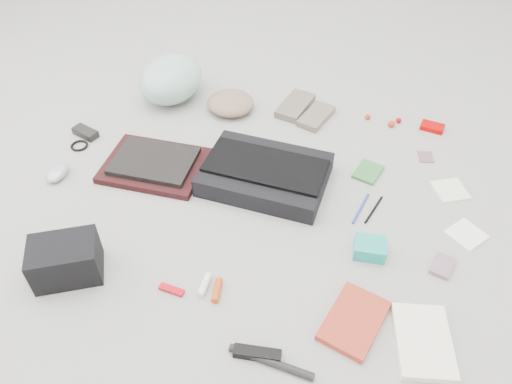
% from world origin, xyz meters
% --- Properties ---
extents(ground_plane, '(4.00, 4.00, 0.00)m').
position_xyz_m(ground_plane, '(0.00, 0.00, 0.00)').
color(ground_plane, gray).
extents(messenger_bag, '(0.49, 0.38, 0.07)m').
position_xyz_m(messenger_bag, '(0.01, 0.11, 0.04)').
color(messenger_bag, black).
rests_on(messenger_bag, ground_plane).
extents(bag_flap, '(0.46, 0.25, 0.01)m').
position_xyz_m(bag_flap, '(0.01, 0.11, 0.08)').
color(bag_flap, black).
rests_on(bag_flap, messenger_bag).
extents(laptop_sleeve, '(0.39, 0.30, 0.03)m').
position_xyz_m(laptop_sleeve, '(-0.42, 0.11, 0.01)').
color(laptop_sleeve, black).
rests_on(laptop_sleeve, ground_plane).
extents(laptop, '(0.31, 0.24, 0.02)m').
position_xyz_m(laptop, '(-0.42, 0.11, 0.04)').
color(laptop, black).
rests_on(laptop, laptop_sleeve).
extents(bike_helmet, '(0.33, 0.37, 0.19)m').
position_xyz_m(bike_helmet, '(-0.49, 0.59, 0.10)').
color(bike_helmet, '#A4CDC2').
rests_on(bike_helmet, ground_plane).
extents(beanie, '(0.24, 0.23, 0.07)m').
position_xyz_m(beanie, '(-0.22, 0.54, 0.04)').
color(beanie, '#8D6F5B').
rests_on(beanie, ground_plane).
extents(mitten_left, '(0.16, 0.23, 0.03)m').
position_xyz_m(mitten_left, '(0.06, 0.60, 0.02)').
color(mitten_left, '#6D6356').
rests_on(mitten_left, ground_plane).
extents(mitten_right, '(0.16, 0.21, 0.03)m').
position_xyz_m(mitten_right, '(0.16, 0.54, 0.01)').
color(mitten_right, '#736559').
rests_on(mitten_right, ground_plane).
extents(power_brick, '(0.12, 0.09, 0.03)m').
position_xyz_m(power_brick, '(-0.77, 0.25, 0.01)').
color(power_brick, black).
rests_on(power_brick, ground_plane).
extents(cable_coil, '(0.08, 0.08, 0.01)m').
position_xyz_m(cable_coil, '(-0.76, 0.17, 0.01)').
color(cable_coil, black).
rests_on(cable_coil, ground_plane).
extents(mouse, '(0.07, 0.11, 0.04)m').
position_xyz_m(mouse, '(-0.76, -0.01, 0.02)').
color(mouse, '#A3A5B1').
rests_on(mouse, ground_plane).
extents(camera_bag, '(0.24, 0.21, 0.13)m').
position_xyz_m(camera_bag, '(-0.51, -0.42, 0.07)').
color(camera_bag, black).
rests_on(camera_bag, ground_plane).
extents(multitool, '(0.08, 0.04, 0.01)m').
position_xyz_m(multitool, '(-0.18, -0.42, 0.01)').
color(multitool, '#B20915').
rests_on(multitool, ground_plane).
extents(toiletry_tube_white, '(0.03, 0.08, 0.02)m').
position_xyz_m(toiletry_tube_white, '(-0.08, -0.39, 0.01)').
color(toiletry_tube_white, silver).
rests_on(toiletry_tube_white, ground_plane).
extents(toiletry_tube_orange, '(0.03, 0.08, 0.02)m').
position_xyz_m(toiletry_tube_orange, '(-0.04, -0.40, 0.01)').
color(toiletry_tube_orange, '#C03E0D').
rests_on(toiletry_tube_orange, ground_plane).
extents(u_lock, '(0.13, 0.04, 0.03)m').
position_xyz_m(u_lock, '(0.12, -0.58, 0.01)').
color(u_lock, black).
rests_on(u_lock, ground_plane).
extents(bike_pump, '(0.24, 0.06, 0.02)m').
position_xyz_m(bike_pump, '(0.16, -0.60, 0.01)').
color(bike_pump, black).
rests_on(bike_pump, ground_plane).
extents(book_red, '(0.21, 0.25, 0.02)m').
position_xyz_m(book_red, '(0.37, -0.43, 0.01)').
color(book_red, red).
rests_on(book_red, ground_plane).
extents(book_white, '(0.18, 0.24, 0.02)m').
position_xyz_m(book_white, '(0.56, -0.46, 0.01)').
color(book_white, white).
rests_on(book_white, ground_plane).
extents(notepad, '(0.12, 0.14, 0.01)m').
position_xyz_m(notepad, '(0.39, 0.23, 0.01)').
color(notepad, '#357237').
rests_on(notepad, ground_plane).
extents(pen_blue, '(0.06, 0.16, 0.01)m').
position_xyz_m(pen_blue, '(0.37, 0.03, 0.00)').
color(pen_blue, '#262EA2').
rests_on(pen_blue, ground_plane).
extents(pen_black, '(0.06, 0.14, 0.01)m').
position_xyz_m(pen_black, '(0.42, 0.04, 0.00)').
color(pen_black, black).
rests_on(pen_black, ground_plane).
extents(pen_navy, '(0.05, 0.12, 0.01)m').
position_xyz_m(pen_navy, '(0.42, 0.04, 0.00)').
color(pen_navy, navy).
rests_on(pen_navy, ground_plane).
extents(accordion_wallet, '(0.10, 0.08, 0.05)m').
position_xyz_m(accordion_wallet, '(0.40, -0.16, 0.03)').
color(accordion_wallet, '#1DB5A6').
rests_on(accordion_wallet, ground_plane).
extents(card_deck, '(0.09, 0.11, 0.02)m').
position_xyz_m(card_deck, '(0.63, -0.17, 0.01)').
color(card_deck, gray).
rests_on(card_deck, ground_plane).
extents(napkin_top, '(0.15, 0.15, 0.01)m').
position_xyz_m(napkin_top, '(0.69, 0.19, 0.00)').
color(napkin_top, silver).
rests_on(napkin_top, ground_plane).
extents(napkin_bottom, '(0.15, 0.15, 0.01)m').
position_xyz_m(napkin_bottom, '(0.72, -0.02, 0.00)').
color(napkin_bottom, white).
rests_on(napkin_bottom, ground_plane).
extents(lollipop_a, '(0.03, 0.03, 0.02)m').
position_xyz_m(lollipop_a, '(0.38, 0.59, 0.01)').
color(lollipop_a, red).
rests_on(lollipop_a, ground_plane).
extents(lollipop_b, '(0.04, 0.04, 0.03)m').
position_xyz_m(lollipop_b, '(0.48, 0.55, 0.01)').
color(lollipop_b, red).
rests_on(lollipop_b, ground_plane).
extents(lollipop_c, '(0.03, 0.03, 0.02)m').
position_xyz_m(lollipop_c, '(0.51, 0.58, 0.01)').
color(lollipop_c, '#B00006').
rests_on(lollipop_c, ground_plane).
extents(altoids_tin, '(0.11, 0.08, 0.02)m').
position_xyz_m(altoids_tin, '(0.65, 0.57, 0.01)').
color(altoids_tin, '#B00200').
rests_on(altoids_tin, ground_plane).
extents(stamp_sheet, '(0.06, 0.07, 0.00)m').
position_xyz_m(stamp_sheet, '(0.61, 0.37, 0.00)').
color(stamp_sheet, '#7F5567').
rests_on(stamp_sheet, ground_plane).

